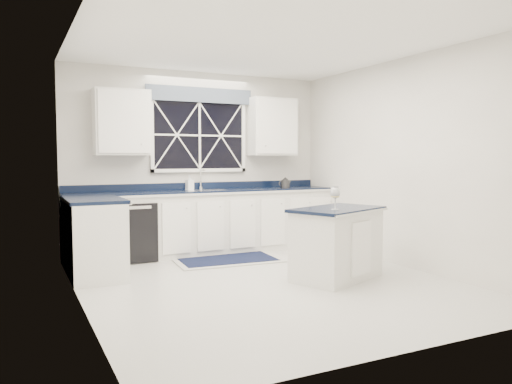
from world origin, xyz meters
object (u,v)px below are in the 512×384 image
dishwasher (131,231)px  wine_glass (335,193)px  faucet (201,179)px  kettle (285,183)px  soap_bottle (190,182)px  island (337,243)px

dishwasher → wine_glass: wine_glass is taller
faucet → kettle: faucet is taller
faucet → wine_glass: 2.59m
dishwasher → soap_bottle: soap_bottle is taller
faucet → soap_bottle: faucet is taller
dishwasher → faucet: faucet is taller
island → dishwasher: bearing=110.0°
faucet → dishwasher: bearing=-170.0°
kettle → faucet: bearing=163.2°
dishwasher → soap_bottle: 1.14m
island → kettle: (0.50, 2.10, 0.60)m
kettle → soap_bottle: (-1.51, 0.23, 0.03)m
kettle → wine_glass: 2.36m
soap_bottle → kettle: bearing=-8.7°
island → wine_glass: (-0.15, -0.17, 0.60)m
dishwasher → faucet: 1.31m
island → soap_bottle: size_ratio=5.98×
island → soap_bottle: (-1.00, 2.33, 0.63)m
kettle → soap_bottle: size_ratio=1.11×
island → wine_glass: 0.64m
island → wine_glass: size_ratio=4.83×
dishwasher → island: (1.92, -2.13, 0.01)m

